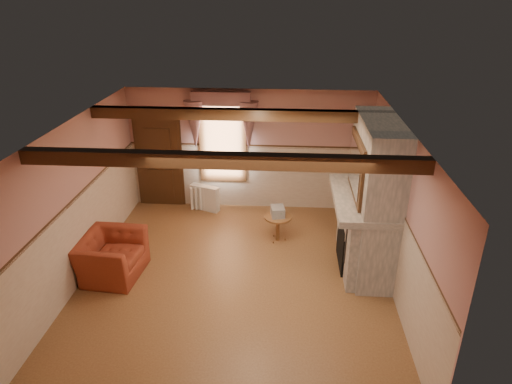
# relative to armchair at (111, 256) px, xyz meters

# --- Properties ---
(floor) EXTENTS (5.50, 6.00, 0.01)m
(floor) POSITION_rel_armchair_xyz_m (2.25, 0.06, -0.38)
(floor) COLOR brown
(floor) RESTS_ON ground
(ceiling) EXTENTS (5.50, 6.00, 0.01)m
(ceiling) POSITION_rel_armchair_xyz_m (2.25, 0.06, 2.42)
(ceiling) COLOR silver
(ceiling) RESTS_ON wall_back
(wall_back) EXTENTS (5.50, 0.02, 2.80)m
(wall_back) POSITION_rel_armchair_xyz_m (2.25, 3.06, 1.02)
(wall_back) COLOR tan
(wall_back) RESTS_ON floor
(wall_front) EXTENTS (5.50, 0.02, 2.80)m
(wall_front) POSITION_rel_armchair_xyz_m (2.25, -2.94, 1.02)
(wall_front) COLOR tan
(wall_front) RESTS_ON floor
(wall_left) EXTENTS (0.02, 6.00, 2.80)m
(wall_left) POSITION_rel_armchair_xyz_m (-0.50, 0.06, 1.02)
(wall_left) COLOR tan
(wall_left) RESTS_ON floor
(wall_right) EXTENTS (0.02, 6.00, 2.80)m
(wall_right) POSITION_rel_armchair_xyz_m (5.00, 0.06, 1.02)
(wall_right) COLOR tan
(wall_right) RESTS_ON floor
(wainscot) EXTENTS (5.50, 6.00, 1.50)m
(wainscot) POSITION_rel_armchair_xyz_m (2.25, 0.06, 0.37)
(wainscot) COLOR beige
(wainscot) RESTS_ON floor
(chair_rail) EXTENTS (5.50, 6.00, 0.08)m
(chair_rail) POSITION_rel_armchair_xyz_m (2.25, 0.06, 1.12)
(chair_rail) COLOR black
(chair_rail) RESTS_ON wainscot
(firebox) EXTENTS (0.20, 0.95, 0.90)m
(firebox) POSITION_rel_armchair_xyz_m (4.25, 0.66, 0.07)
(firebox) COLOR black
(firebox) RESTS_ON floor
(armchair) EXTENTS (1.12, 1.26, 0.76)m
(armchair) POSITION_rel_armchair_xyz_m (0.00, 0.00, 0.00)
(armchair) COLOR maroon
(armchair) RESTS_ON floor
(side_table) EXTENTS (0.60, 0.60, 0.55)m
(side_table) POSITION_rel_armchair_xyz_m (2.97, 1.45, -0.11)
(side_table) COLOR brown
(side_table) RESTS_ON floor
(book_stack) EXTENTS (0.31, 0.36, 0.20)m
(book_stack) POSITION_rel_armchair_xyz_m (2.96, 1.48, 0.27)
(book_stack) COLOR #B7AD8C
(book_stack) RESTS_ON side_table
(radiator) EXTENTS (0.72, 0.42, 0.60)m
(radiator) POSITION_rel_armchair_xyz_m (1.23, 2.76, -0.08)
(radiator) COLOR silver
(radiator) RESTS_ON floor
(bowl) EXTENTS (0.38, 0.38, 0.09)m
(bowl) POSITION_rel_armchair_xyz_m (4.49, 0.43, 1.08)
(bowl) COLOR brown
(bowl) RESTS_ON mantel
(mantel_clock) EXTENTS (0.14, 0.24, 0.20)m
(mantel_clock) POSITION_rel_armchair_xyz_m (4.49, 1.27, 1.14)
(mantel_clock) COLOR black
(mantel_clock) RESTS_ON mantel
(oil_lamp) EXTENTS (0.11, 0.11, 0.28)m
(oil_lamp) POSITION_rel_armchair_xyz_m (4.49, 1.19, 1.18)
(oil_lamp) COLOR #D98D3D
(oil_lamp) RESTS_ON mantel
(candle_red) EXTENTS (0.06, 0.06, 0.16)m
(candle_red) POSITION_rel_armchair_xyz_m (4.49, 0.09, 1.12)
(candle_red) COLOR #AD1C15
(candle_red) RESTS_ON mantel
(jar_yellow) EXTENTS (0.06, 0.06, 0.12)m
(jar_yellow) POSITION_rel_armchair_xyz_m (4.49, 0.22, 1.10)
(jar_yellow) COLOR gold
(jar_yellow) RESTS_ON mantel
(fireplace) EXTENTS (0.85, 2.00, 2.80)m
(fireplace) POSITION_rel_armchair_xyz_m (4.67, 0.66, 1.02)
(fireplace) COLOR gray
(fireplace) RESTS_ON floor
(mantel) EXTENTS (1.05, 2.05, 0.12)m
(mantel) POSITION_rel_armchair_xyz_m (4.49, 0.66, 0.98)
(mantel) COLOR gray
(mantel) RESTS_ON fireplace
(overmantel_mirror) EXTENTS (0.06, 1.44, 1.04)m
(overmantel_mirror) POSITION_rel_armchair_xyz_m (4.31, 0.66, 1.59)
(overmantel_mirror) COLOR silver
(overmantel_mirror) RESTS_ON fireplace
(door) EXTENTS (1.10, 0.10, 2.10)m
(door) POSITION_rel_armchair_xyz_m (0.15, 3.00, 0.67)
(door) COLOR black
(door) RESTS_ON floor
(window) EXTENTS (1.06, 0.08, 2.02)m
(window) POSITION_rel_armchair_xyz_m (1.65, 3.03, 1.27)
(window) COLOR white
(window) RESTS_ON wall_back
(window_drapes) EXTENTS (1.30, 0.14, 1.40)m
(window_drapes) POSITION_rel_armchair_xyz_m (1.65, 2.94, 1.87)
(window_drapes) COLOR gray
(window_drapes) RESTS_ON wall_back
(ceiling_beam_front) EXTENTS (5.50, 0.18, 0.20)m
(ceiling_beam_front) POSITION_rel_armchair_xyz_m (2.25, -1.14, 2.32)
(ceiling_beam_front) COLOR black
(ceiling_beam_front) RESTS_ON ceiling
(ceiling_beam_back) EXTENTS (5.50, 0.18, 0.20)m
(ceiling_beam_back) POSITION_rel_armchair_xyz_m (2.25, 1.26, 2.32)
(ceiling_beam_back) COLOR black
(ceiling_beam_back) RESTS_ON ceiling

